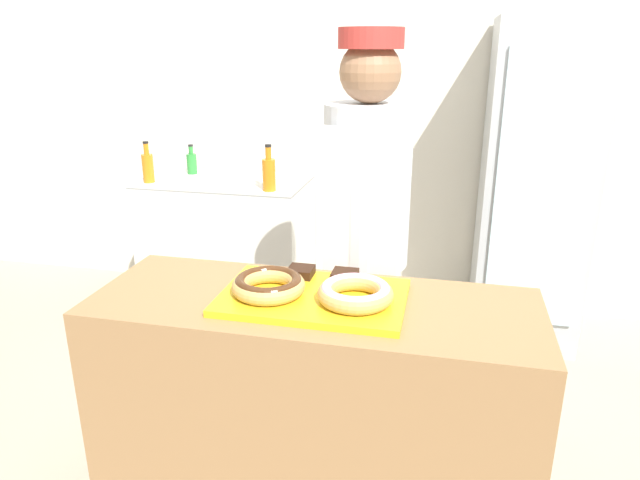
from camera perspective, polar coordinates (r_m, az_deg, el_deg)
The scene contains 13 objects.
wall_back at distance 3.85m, azimuth 6.97°, elevation 13.24°, with size 8.00×0.06×2.70m.
display_counter at distance 2.14m, azimuth -0.63°, elevation -17.30°, with size 1.50×0.55×0.92m.
serving_tray at distance 1.90m, azimuth -0.68°, elevation -5.75°, with size 0.61×0.40×0.02m.
donut_chocolate_glaze at distance 1.89m, azimuth -5.18°, elevation -4.42°, with size 0.24×0.24×0.06m.
donut_light_glaze at distance 1.83m, azimuth 3.56°, elevation -5.24°, with size 0.24×0.24×0.06m.
brownie_back_left at distance 2.03m, azimuth -1.93°, elevation -3.18°, with size 0.09×0.09×0.03m.
brownie_back_right at distance 2.00m, azimuth 2.51°, elevation -3.57°, with size 0.09×0.09×0.03m.
baker_person at distance 2.36m, azimuth 4.56°, elevation -0.05°, with size 0.35×0.35×1.79m.
beverage_fridge at distance 3.56m, azimuth 20.64°, elevation 4.91°, with size 0.60×0.64×1.87m.
chest_freezer at distance 3.94m, azimuth -9.23°, elevation -0.22°, with size 1.08×0.59×0.89m.
bottle_orange at distance 3.83m, azimuth -16.83°, elevation 7.04°, with size 0.07×0.07×0.26m.
bottle_orange_b at distance 3.46m, azimuth -5.13°, elevation 6.69°, with size 0.08×0.08×0.28m.
bottle_green at distance 4.02m, azimuth -12.71°, elevation 7.57°, with size 0.07×0.07×0.20m.
Camera 1 is at (0.41, -1.68, 1.73)m, focal length 32.00 mm.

